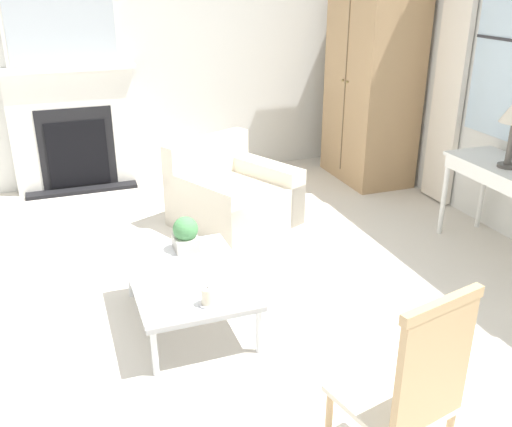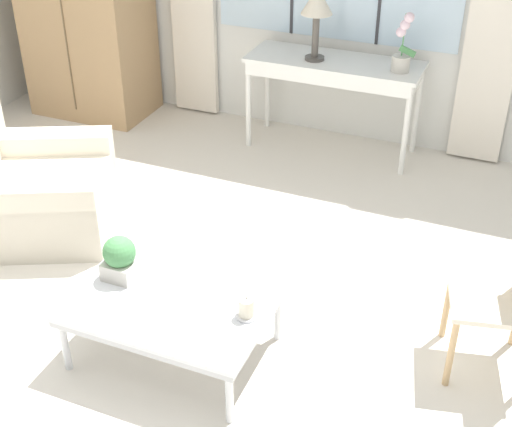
{
  "view_description": "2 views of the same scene",
  "coord_description": "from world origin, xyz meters",
  "px_view_note": "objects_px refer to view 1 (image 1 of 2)",
  "views": [
    {
      "loc": [
        3.33,
        -0.71,
        2.21
      ],
      "look_at": [
        0.21,
        0.43,
        0.79
      ],
      "focal_mm": 40.0,
      "sensor_mm": 36.0,
      "label": 1
    },
    {
      "loc": [
        1.6,
        -2.52,
        2.73
      ],
      "look_at": [
        0.31,
        0.6,
        0.61
      ],
      "focal_mm": 50.0,
      "sensor_mm": 36.0,
      "label": 2
    }
  ],
  "objects_px": {
    "fireplace": "(73,119)",
    "coffee_table": "(188,279)",
    "side_chair_wooden": "(412,386)",
    "potted_plant_small": "(186,234)",
    "armchair_upholstered": "(232,198)",
    "pillar_candle": "(208,297)",
    "armoire": "(373,76)"
  },
  "relations": [
    {
      "from": "side_chair_wooden",
      "to": "pillar_candle",
      "type": "relative_size",
      "value": 8.53
    },
    {
      "from": "fireplace",
      "to": "coffee_table",
      "type": "distance_m",
      "value": 3.07
    },
    {
      "from": "armoire",
      "to": "pillar_candle",
      "type": "height_order",
      "value": "armoire"
    },
    {
      "from": "fireplace",
      "to": "side_chair_wooden",
      "type": "height_order",
      "value": "fireplace"
    },
    {
      "from": "potted_plant_small",
      "to": "pillar_candle",
      "type": "bearing_deg",
      "value": -3.77
    },
    {
      "from": "armoire",
      "to": "potted_plant_small",
      "type": "height_order",
      "value": "armoire"
    },
    {
      "from": "coffee_table",
      "to": "pillar_candle",
      "type": "distance_m",
      "value": 0.43
    },
    {
      "from": "fireplace",
      "to": "pillar_candle",
      "type": "distance_m",
      "value": 3.47
    },
    {
      "from": "side_chair_wooden",
      "to": "coffee_table",
      "type": "relative_size",
      "value": 1.02
    },
    {
      "from": "side_chair_wooden",
      "to": "coffee_table",
      "type": "bearing_deg",
      "value": -160.67
    },
    {
      "from": "armchair_upholstered",
      "to": "side_chair_wooden",
      "type": "height_order",
      "value": "side_chair_wooden"
    },
    {
      "from": "side_chair_wooden",
      "to": "potted_plant_small",
      "type": "relative_size",
      "value": 4.24
    },
    {
      "from": "armoire",
      "to": "coffee_table",
      "type": "relative_size",
      "value": 2.21
    },
    {
      "from": "potted_plant_small",
      "to": "pillar_candle",
      "type": "height_order",
      "value": "potted_plant_small"
    },
    {
      "from": "armoire",
      "to": "coffee_table",
      "type": "xyz_separation_m",
      "value": [
        2.22,
        -2.63,
        -0.82
      ]
    },
    {
      "from": "armchair_upholstered",
      "to": "potted_plant_small",
      "type": "xyz_separation_m",
      "value": [
        1.14,
        -0.7,
        0.24
      ]
    },
    {
      "from": "armoire",
      "to": "potted_plant_small",
      "type": "distance_m",
      "value": 3.24
    },
    {
      "from": "side_chair_wooden",
      "to": "potted_plant_small",
      "type": "height_order",
      "value": "side_chair_wooden"
    },
    {
      "from": "potted_plant_small",
      "to": "pillar_candle",
      "type": "xyz_separation_m",
      "value": [
        0.76,
        -0.05,
        -0.07
      ]
    },
    {
      "from": "potted_plant_small",
      "to": "armchair_upholstered",
      "type": "bearing_deg",
      "value": 148.22
    },
    {
      "from": "fireplace",
      "to": "pillar_candle",
      "type": "bearing_deg",
      "value": 8.72
    },
    {
      "from": "pillar_candle",
      "to": "armchair_upholstered",
      "type": "bearing_deg",
      "value": 158.31
    },
    {
      "from": "armoire",
      "to": "coffee_table",
      "type": "distance_m",
      "value": 3.54
    },
    {
      "from": "fireplace",
      "to": "armchair_upholstered",
      "type": "distance_m",
      "value": 2.04
    },
    {
      "from": "armoire",
      "to": "pillar_candle",
      "type": "xyz_separation_m",
      "value": [
        2.63,
        -2.61,
        -0.73
      ]
    },
    {
      "from": "fireplace",
      "to": "coffee_table",
      "type": "relative_size",
      "value": 2.19
    },
    {
      "from": "coffee_table",
      "to": "armoire",
      "type": "bearing_deg",
      "value": 130.15
    },
    {
      "from": "fireplace",
      "to": "coffee_table",
      "type": "bearing_deg",
      "value": 9.49
    },
    {
      "from": "fireplace",
      "to": "potted_plant_small",
      "type": "height_order",
      "value": "fireplace"
    },
    {
      "from": "armchair_upholstered",
      "to": "pillar_candle",
      "type": "relative_size",
      "value": 10.06
    },
    {
      "from": "fireplace",
      "to": "side_chair_wooden",
      "type": "xyz_separation_m",
      "value": [
        4.65,
        1.08,
        -0.18
      ]
    },
    {
      "from": "armchair_upholstered",
      "to": "fireplace",
      "type": "bearing_deg",
      "value": -139.79
    }
  ]
}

